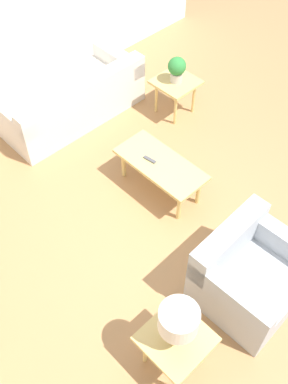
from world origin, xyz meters
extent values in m
plane|color=#A87A4C|center=(0.00, 0.00, 0.00)|extent=(14.00, 14.00, 0.00)
cube|color=silver|center=(2.30, -0.49, 0.20)|extent=(0.91, 1.99, 0.40)
cube|color=silver|center=(1.96, -0.49, 0.56)|extent=(0.22, 1.98, 0.31)
cube|color=silver|center=(2.29, -1.38, 0.50)|extent=(0.89, 0.21, 0.20)
cube|color=silver|center=(2.31, 0.40, 0.50)|extent=(0.89, 0.21, 0.20)
cube|color=#A8ADB2|center=(-1.12, -0.04, 0.21)|extent=(0.90, 0.99, 0.41)
cube|color=#A8ADB2|center=(-0.78, -0.03, 0.61)|extent=(0.22, 0.97, 0.39)
cube|color=#A8ADB2|center=(-1.13, 0.37, 0.54)|extent=(0.88, 0.18, 0.25)
cube|color=#A8ADB2|center=(-1.11, -0.44, 0.54)|extent=(0.88, 0.18, 0.25)
cube|color=tan|center=(0.49, -0.40, 0.42)|extent=(1.10, 0.50, 0.04)
cylinder|color=tan|center=(0.03, -0.56, 0.20)|extent=(0.05, 0.05, 0.40)
cylinder|color=tan|center=(0.94, -0.56, 0.20)|extent=(0.05, 0.05, 0.40)
cylinder|color=tan|center=(0.03, -0.24, 0.20)|extent=(0.05, 0.05, 0.40)
cylinder|color=tan|center=(0.94, -0.24, 0.20)|extent=(0.05, 0.05, 0.40)
cube|color=tan|center=(1.35, -1.58, 0.50)|extent=(0.54, 0.54, 0.04)
cylinder|color=tan|center=(1.17, -1.76, 0.24)|extent=(0.04, 0.04, 0.48)
cylinder|color=tan|center=(1.54, -1.76, 0.24)|extent=(0.04, 0.04, 0.48)
cylinder|color=tan|center=(1.17, -1.39, 0.24)|extent=(0.04, 0.04, 0.48)
cylinder|color=tan|center=(1.54, -1.39, 0.24)|extent=(0.04, 0.04, 0.48)
cube|color=tan|center=(-1.06, 0.99, 0.50)|extent=(0.54, 0.54, 0.04)
cylinder|color=tan|center=(-1.24, 0.81, 0.24)|extent=(0.04, 0.04, 0.48)
cylinder|color=tan|center=(-0.88, 0.81, 0.24)|extent=(0.04, 0.04, 0.48)
cylinder|color=tan|center=(-1.24, 1.17, 0.24)|extent=(0.04, 0.04, 0.48)
cylinder|color=tan|center=(-0.88, 1.17, 0.24)|extent=(0.04, 0.04, 0.48)
cylinder|color=#B2ADA3|center=(1.35, -1.58, 0.58)|extent=(0.16, 0.16, 0.13)
sphere|color=#2D7F38|center=(1.35, -1.58, 0.75)|extent=(0.24, 0.24, 0.24)
cylinder|color=#997F4C|center=(-1.06, 0.99, 0.64)|extent=(0.11, 0.11, 0.25)
cylinder|color=beige|center=(-1.06, 0.99, 0.88)|extent=(0.32, 0.32, 0.22)
cube|color=#4C4C51|center=(0.60, -0.34, 0.45)|extent=(0.16, 0.06, 0.02)
camera|label=1|loc=(-1.92, 2.20, 4.15)|focal=42.00mm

